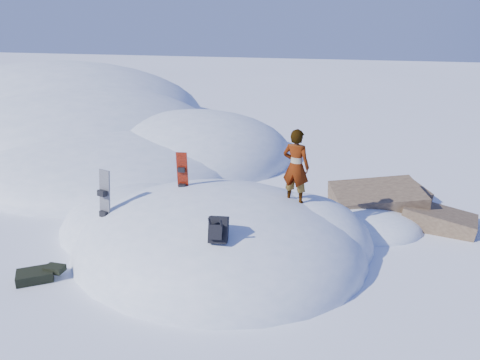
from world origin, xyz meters
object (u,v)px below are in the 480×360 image
(snowboard_dark, at_px, (104,205))
(backpack, at_px, (218,230))
(snowboard_red, at_px, (183,180))
(person, at_px, (296,167))

(snowboard_dark, xyz_separation_m, backpack, (3.07, -0.98, 0.21))
(snowboard_red, xyz_separation_m, snowboard_dark, (-1.47, -1.13, -0.39))
(backpack, bearing_deg, snowboard_dark, 154.23)
(snowboard_red, relative_size, backpack, 2.33)
(backpack, distance_m, person, 2.67)
(snowboard_red, height_order, person, person)
(snowboard_dark, bearing_deg, snowboard_red, 54.63)
(snowboard_dark, height_order, person, person)
(snowboard_dark, bearing_deg, backpack, -0.48)
(snowboard_dark, relative_size, person, 0.97)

